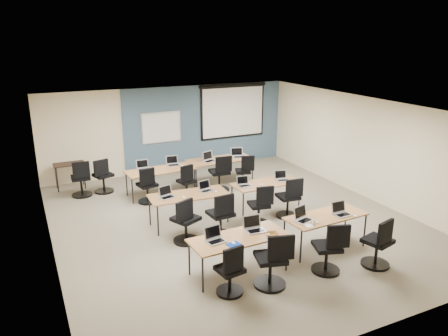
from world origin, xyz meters
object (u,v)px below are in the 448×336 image
training_table_front_right (326,218)px  training_table_mid_left (189,196)px  laptop_2 (303,217)px  utility_table (69,167)px  task_chair_10 (220,176)px  task_chair_11 (244,174)px  laptop_6 (244,183)px  task_chair_8 (147,188)px  task_chair_7 (289,201)px  spare_chair_b (81,182)px  task_chair_0 (231,274)px  laptop_3 (341,211)px  training_table_back_right (220,161)px  task_chair_4 (186,224)px  laptop_4 (167,195)px  laptop_8 (143,167)px  laptop_1 (254,227)px  laptop_7 (282,178)px  task_chair_5 (221,219)px  task_chair_1 (273,265)px  task_chair_2 (329,252)px  task_chair_6 (260,208)px  whiteboard (161,128)px  laptop_9 (173,163)px  laptop_5 (206,188)px  training_table_mid_right (266,184)px  training_table_back_left (160,171)px  training_table_front_left (239,239)px  projector_screen (233,108)px  task_chair_9 (187,184)px  laptop_10 (209,159)px  laptop_11 (238,155)px  spare_chair_a (103,179)px

training_table_front_right → training_table_mid_left: bearing=128.1°
laptop_2 → utility_table: laptop_2 is taller
task_chair_10 → task_chair_11: bearing=10.7°
laptop_6 → task_chair_8: size_ratio=0.30×
task_chair_7 → spare_chair_b: bearing=146.4°
task_chair_0 → laptop_3: bearing=4.1°
training_table_back_right → task_chair_4: bearing=-126.0°
laptop_4 → laptop_8: size_ratio=1.00×
laptop_1 → spare_chair_b: (-2.43, 5.25, -0.37)m
laptop_1 → laptop_7: (2.07, 2.26, -0.01)m
laptop_6 → task_chair_5: bearing=-130.8°
task_chair_1 → spare_chair_b: 6.51m
task_chair_2 → task_chair_5: bearing=136.1°
training_table_front_right → task_chair_6: (-0.63, 1.57, -0.28)m
whiteboard → laptop_9: whiteboard is taller
laptop_8 → laptop_3: bearing=-56.6°
whiteboard → utility_table: size_ratio=1.50×
task_chair_2 → laptop_5: task_chair_2 is taller
training_table_mid_right → task_chair_0: size_ratio=1.80×
laptop_2 → task_chair_11: (0.86, 4.09, -0.41)m
task_chair_0 → laptop_2: (1.94, 0.70, 0.40)m
training_table_back_left → task_chair_2: (1.57, -5.29, -0.27)m
training_table_front_left → task_chair_11: bearing=58.4°
task_chair_2 → laptop_9: 5.67m
task_chair_10 → whiteboard: bearing=117.6°
task_chair_6 → utility_table: 5.81m
laptop_3 → spare_chair_b: size_ratio=0.33×
projector_screen → training_table_front_left: bearing=-115.6°
task_chair_9 → task_chair_5: bearing=-108.3°
task_chair_9 → spare_chair_b: (-2.56, 1.31, 0.03)m
spare_chair_b → laptop_10: bearing=-7.4°
training_table_mid_left → training_table_back_right: (1.89, 2.35, 0.00)m
training_table_mid_right → task_chair_10: 1.83m
task_chair_10 → laptop_2: bearing=-84.1°
training_table_back_left → task_chair_9: task_chair_9 is taller
laptop_4 → task_chair_5: 1.40m
task_chair_6 → laptop_11: laptop_11 is taller
spare_chair_a → laptop_5: bearing=-75.4°
training_table_back_right → task_chair_10: 0.75m
task_chair_0 → spare_chair_b: (-1.59, 5.97, 0.03)m
laptop_4 → laptop_3: bearing=-56.6°
projector_screen → task_chair_10: projector_screen is taller
task_chair_2 → spare_chair_a: task_chair_2 is taller
task_chair_1 → laptop_2: 1.47m
whiteboard → laptop_3: size_ratio=3.74×
laptop_2 → laptop_6: size_ratio=1.19×
training_table_front_right → laptop_3: (0.31, -0.09, 0.11)m
task_chair_7 → task_chair_10: 2.50m
task_chair_0 → laptop_4: (-0.10, 3.08, 0.40)m
training_table_back_left → laptop_1: laptop_1 is taller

